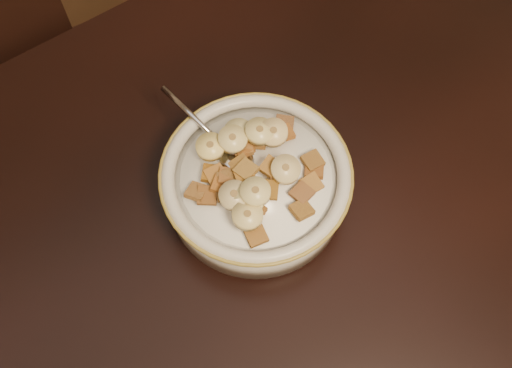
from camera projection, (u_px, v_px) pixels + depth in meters
chair at (13, 133)px, 1.02m from camera, size 0.47×0.47×0.93m
cereal_bowl at (256, 187)px, 0.63m from camera, size 0.20×0.20×0.05m
milk at (256, 177)px, 0.61m from camera, size 0.16×0.16×0.00m
spoon at (235, 157)px, 0.61m from camera, size 0.04×0.05×0.01m
cereal_square_0 at (257, 135)px, 0.62m from camera, size 0.03×0.03×0.01m
cereal_square_1 at (284, 133)px, 0.62m from camera, size 0.02×0.02×0.01m
cereal_square_2 at (229, 179)px, 0.59m from camera, size 0.03×0.03×0.01m
cereal_square_3 at (241, 165)px, 0.59m from camera, size 0.02×0.02×0.01m
cereal_square_4 at (311, 184)px, 0.60m from camera, size 0.02×0.02×0.01m
cereal_square_5 at (284, 124)px, 0.63m from camera, size 0.03×0.03×0.01m
cereal_square_6 at (302, 193)px, 0.59m from camera, size 0.02×0.02×0.01m
cereal_square_7 at (197, 192)px, 0.59m from camera, size 0.03×0.03×0.01m
cereal_square_8 at (256, 235)px, 0.57m from camera, size 0.02×0.02×0.01m
cereal_square_9 at (257, 140)px, 0.61m from camera, size 0.03×0.03×0.01m
cereal_square_10 at (269, 190)px, 0.58m from camera, size 0.03×0.03×0.01m
cereal_square_11 at (216, 175)px, 0.60m from camera, size 0.02×0.02×0.01m
cereal_square_12 at (225, 191)px, 0.59m from camera, size 0.03×0.03×0.01m
cereal_square_13 at (313, 161)px, 0.61m from camera, size 0.02×0.02×0.01m
cereal_square_14 at (246, 170)px, 0.58m from camera, size 0.02×0.02×0.01m
cereal_square_15 at (243, 147)px, 0.61m from camera, size 0.03×0.03×0.01m
cereal_square_16 at (211, 174)px, 0.60m from camera, size 0.03×0.03×0.01m
cereal_square_17 at (242, 140)px, 0.61m from camera, size 0.02×0.02×0.01m
cereal_square_18 at (246, 178)px, 0.58m from camera, size 0.03×0.03×0.01m
cereal_square_19 at (243, 149)px, 0.61m from camera, size 0.02×0.02×0.01m
cereal_square_20 at (281, 173)px, 0.59m from camera, size 0.03×0.03×0.01m
cereal_square_21 at (251, 214)px, 0.58m from camera, size 0.03×0.03×0.01m
cereal_square_22 at (254, 207)px, 0.58m from camera, size 0.03×0.03×0.01m
cereal_square_23 at (314, 170)px, 0.61m from camera, size 0.03×0.03×0.01m
cereal_square_24 at (229, 177)px, 0.59m from camera, size 0.03×0.03×0.01m
cereal_square_25 at (207, 195)px, 0.59m from camera, size 0.03×0.03×0.01m
cereal_square_26 at (302, 210)px, 0.58m from camera, size 0.02×0.02×0.01m
cereal_square_27 at (271, 167)px, 0.59m from camera, size 0.03×0.03×0.01m
cereal_square_28 at (254, 210)px, 0.58m from camera, size 0.02×0.02×0.01m
cereal_square_29 at (222, 185)px, 0.59m from camera, size 0.03×0.03×0.01m
banana_slice_0 at (286, 169)px, 0.58m from camera, size 0.04×0.04×0.02m
banana_slice_1 at (255, 192)px, 0.57m from camera, size 0.04×0.04×0.01m
banana_slice_2 at (248, 216)px, 0.56m from camera, size 0.04×0.04×0.01m
banana_slice_3 at (234, 195)px, 0.57m from camera, size 0.04×0.04×0.01m
banana_slice_4 at (210, 147)px, 0.60m from camera, size 0.04×0.04×0.01m
banana_slice_5 at (260, 131)px, 0.60m from camera, size 0.04×0.04×0.01m
banana_slice_6 at (238, 132)px, 0.61m from camera, size 0.04×0.04×0.01m
banana_slice_7 at (233, 139)px, 0.60m from camera, size 0.04×0.04×0.01m
banana_slice_8 at (273, 133)px, 0.60m from camera, size 0.04×0.04×0.02m
banana_slice_9 at (250, 199)px, 0.57m from camera, size 0.04×0.04×0.01m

